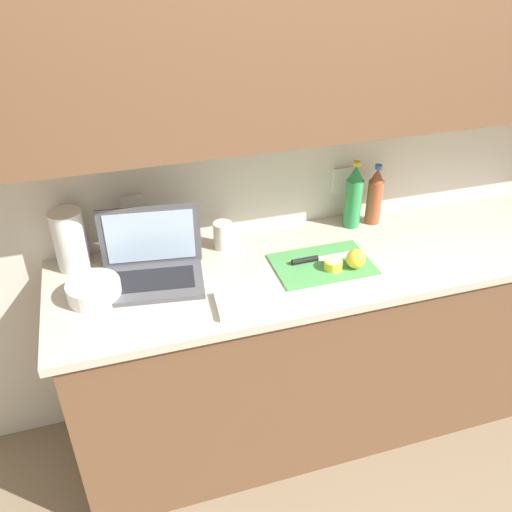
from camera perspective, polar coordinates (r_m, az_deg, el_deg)
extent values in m
plane|color=#847056|center=(2.84, 6.05, -16.28)|extent=(12.00, 12.00, 0.00)
cube|color=silver|center=(2.34, 4.60, 11.80)|extent=(5.20, 0.06, 2.60)
cube|color=white|center=(2.24, -12.82, 4.84)|extent=(0.09, 0.01, 0.12)
cube|color=white|center=(2.46, 9.01, 7.85)|extent=(0.09, 0.01, 0.12)
cube|color=brown|center=(2.05, 7.27, 22.26)|extent=(4.42, 0.32, 0.70)
cube|color=brown|center=(2.52, 6.63, -9.53)|extent=(2.14, 0.60, 0.90)
cube|color=beige|center=(2.23, 7.38, -0.64)|extent=(2.21, 0.64, 0.03)
cube|color=#9EA3A8|center=(2.71, 23.69, 1.55)|extent=(0.39, 0.42, 0.16)
cube|color=#515156|center=(2.09, -10.71, -2.68)|extent=(0.40, 0.30, 0.02)
cube|color=black|center=(2.08, -10.74, -2.43)|extent=(0.32, 0.19, 0.00)
cube|color=#515156|center=(2.12, -11.08, 2.09)|extent=(0.38, 0.06, 0.25)
cube|color=silver|center=(2.12, -11.08, 2.00)|extent=(0.33, 0.05, 0.21)
cube|color=#4C9E51|center=(2.18, 6.98, -0.85)|extent=(0.39, 0.26, 0.01)
cube|color=silver|center=(2.23, 8.62, 0.01)|extent=(0.18, 0.04, 0.00)
cylinder|color=black|center=(2.17, 5.17, -0.43)|extent=(0.11, 0.02, 0.02)
cylinder|color=yellow|center=(2.14, 8.11, -0.89)|extent=(0.07, 0.07, 0.04)
cylinder|color=#F4EAA3|center=(2.13, 8.15, -0.45)|extent=(0.06, 0.06, 0.00)
sphere|color=yellow|center=(2.15, 10.46, -0.30)|extent=(0.08, 0.08, 0.08)
cylinder|color=#A34C2D|center=(2.47, 12.31, 5.57)|extent=(0.07, 0.07, 0.20)
cone|color=#A34C2D|center=(2.42, 12.67, 8.30)|extent=(0.06, 0.06, 0.06)
cylinder|color=#3366B2|center=(2.40, 12.78, 9.14)|extent=(0.03, 0.03, 0.02)
cylinder|color=#2D934C|center=(2.42, 10.16, 5.49)|extent=(0.08, 0.08, 0.22)
cone|color=#2D934C|center=(2.36, 10.50, 8.59)|extent=(0.07, 0.07, 0.07)
cylinder|color=gold|center=(2.34, 10.61, 9.54)|extent=(0.03, 0.03, 0.02)
cylinder|color=silver|center=(2.25, -3.50, 2.20)|extent=(0.08, 0.08, 0.11)
cube|color=silver|center=(2.26, -2.28, 2.52)|extent=(0.02, 0.01, 0.06)
cylinder|color=white|center=(2.05, -16.69, -3.49)|extent=(0.19, 0.19, 0.07)
cylinder|color=white|center=(2.21, -19.00, 1.60)|extent=(0.12, 0.12, 0.25)
cube|color=white|center=(1.95, -0.96, -4.87)|extent=(0.23, 0.18, 0.02)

